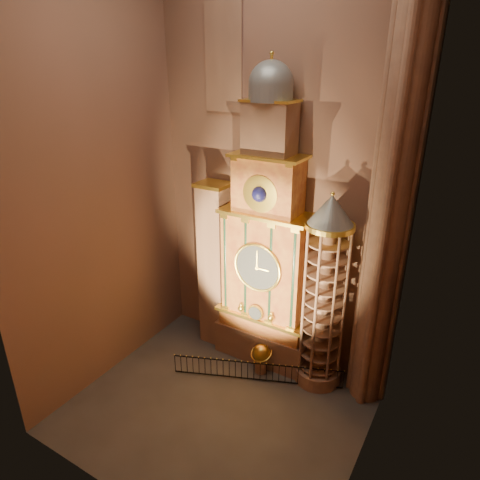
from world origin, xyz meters
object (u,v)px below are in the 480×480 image
Objects in this scene: astronomical_clock at (266,255)px; celestial_globe at (261,356)px; iron_railing at (257,372)px; stair_turret at (324,296)px; portrait_tower at (215,266)px.

celestial_globe is at bearing -68.08° from astronomical_clock.
stair_turret is at bearing 34.52° from iron_railing.
celestial_globe is 0.94m from iron_railing.
stair_turret is (6.90, -0.28, 0.12)m from portrait_tower.
portrait_tower is 0.94× the size of stair_turret.
iron_railing is (-2.77, -1.91, -4.64)m from stair_turret.
stair_turret reaches higher than portrait_tower.
iron_railing is at bearing -71.49° from astronomical_clock.
portrait_tower reaches higher than iron_railing.
iron_railing is at bearing -27.93° from portrait_tower.
celestial_globe is at bearing 102.43° from iron_railing.
astronomical_clock is 1.55× the size of stair_turret.
astronomical_clock is at bearing 175.70° from stair_turret.
stair_turret is 5.25m from celestial_globe.
portrait_tower is 5.70× the size of celestial_globe.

